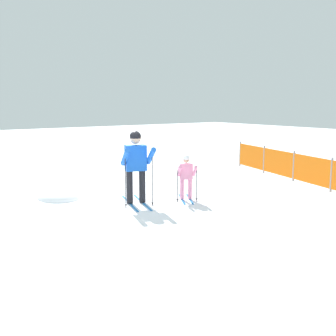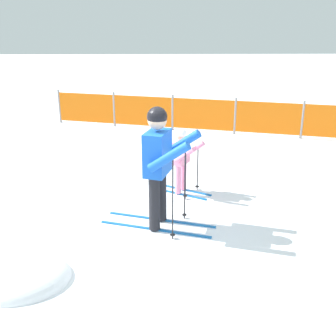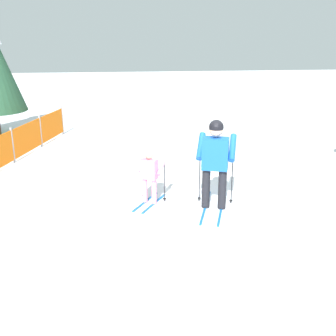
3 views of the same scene
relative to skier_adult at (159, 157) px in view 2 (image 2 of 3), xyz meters
name	(u,v)px [view 2 (image 2 of 3)]	position (x,y,z in m)	size (l,w,h in m)	color
ground_plane	(157,232)	(-0.04, -0.22, -1.08)	(60.00, 60.00, 0.00)	white
skier_adult	(159,157)	(0.00, 0.00, 0.00)	(1.73, 0.96, 1.80)	#1966B2
skier_child	(182,156)	(0.39, 1.25, -0.39)	(1.07, 0.77, 1.16)	#1966B2
safety_fence	(235,116)	(1.98, 5.13, -0.59)	(9.81, 2.79, 0.97)	gray
snow_mound	(19,279)	(-1.69, -1.34, -1.08)	(1.25, 1.06, 0.50)	white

